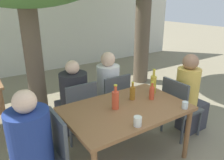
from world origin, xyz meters
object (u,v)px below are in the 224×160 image
Objects in this scene: patio_chair_2 at (79,108)px; soda_bottle_2 at (152,92)px; drinking_glass_1 at (185,105)px; oil_cruet_0 at (153,84)px; soda_bottle_1 at (115,100)px; patio_chair_3 at (113,99)px; person_seated_2 at (72,101)px; patio_chair_1 at (179,105)px; amber_bottle_3 at (132,93)px; drinking_glass_0 at (138,121)px; person_seated_1 at (190,98)px; patio_chair_0 at (48,153)px; dining_table_front at (126,113)px; person_seated_3 at (105,91)px; person_seated_0 at (24,158)px.

soda_bottle_2 is (0.69, -0.69, 0.32)m from patio_chair_2.
soda_bottle_2 is at bearing 110.22° from drinking_glass_1.
soda_bottle_1 is at bearing -171.85° from oil_cruet_0.
person_seated_2 is at bearing -21.88° from patio_chair_3.
soda_bottle_1 is at bearing 87.58° from patio_chair_1.
amber_bottle_3 is (-0.75, 0.13, 0.32)m from patio_chair_1.
soda_bottle_1 reaches higher than drinking_glass_0.
patio_chair_1 is 0.72× the size of person_seated_1.
patio_chair_0 and patio_chair_2 have the same top height.
oil_cruet_0 is (0.27, -0.56, 0.36)m from patio_chair_3.
amber_bottle_3 is at bearing 79.87° from patio_chair_1.
patio_chair_3 reaches higher than drinking_glass_1.
person_seated_2 is 1.19m from soda_bottle_2.
soda_bottle_2 is at bearing 126.96° from person_seated_2.
patio_chair_0 is 8.79× the size of drinking_glass_0.
dining_table_front is 1.24× the size of person_seated_2.
soda_bottle_2 is at bearing 99.86° from patio_chair_3.
drinking_glass_0 is (-0.34, -0.52, -0.04)m from amber_bottle_3.
person_seated_3 is at bearing 43.88° from person_seated_1.
dining_table_front is at bearing -179.17° from soda_bottle_2.
person_seated_3 is (1.46, 0.93, -0.01)m from person_seated_0.
person_seated_0 reaches higher than oil_cruet_0.
soda_bottle_1 is (-0.68, -0.10, -0.02)m from oil_cruet_0.
soda_bottle_1 is 3.52× the size of drinking_glass_1.
soda_bottle_2 is (0.12, -0.92, 0.29)m from person_seated_3.
patio_chair_2 is 1.41m from drinking_glass_1.
patio_chair_0 is at bearing 180.00° from dining_table_front.
dining_table_front is at bearing 90.00° from patio_chair_1.
drinking_glass_1 is (-0.39, -0.39, 0.27)m from patio_chair_1.
person_seated_0 is 1.77m from oil_cruet_0.
person_seated_2 reaches higher than soda_bottle_1.
drinking_glass_0 is (-1.32, -0.38, 0.23)m from person_seated_1.
person_seated_1 is 4.17× the size of soda_bottle_1.
patio_chair_2 is 10.61× the size of drinking_glass_1.
patio_chair_1 is at bearing -2.42° from soda_bottle_1.
person_seated_1 is at bearing -12.87° from oil_cruet_0.
amber_bottle_3 is (-0.36, -0.01, -0.04)m from oil_cruet_0.
patio_chair_3 is 8.79× the size of drinking_glass_0.
person_seated_1 is (0.89, -0.70, 0.05)m from patio_chair_3.
person_seated_3 is 1.37m from drinking_glass_1.
soda_bottle_1 is (-0.41, -0.88, 0.31)m from person_seated_3.
amber_bottle_3 is at bearing -178.69° from oil_cruet_0.
drinking_glass_0 is at bearing 71.80° from person_seated_3.
person_seated_0 reaches higher than soda_bottle_1.
patio_chair_1 is 2.12m from person_seated_0.
dining_table_front is at bearing -145.97° from amber_bottle_3.
soda_bottle_2 is at bearing 89.38° from patio_chair_1.
soda_bottle_1 reaches higher than patio_chair_3.
amber_bottle_3 is (-0.98, 0.13, 0.27)m from person_seated_1.
person_seated_1 is 1.03m from amber_bottle_3.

